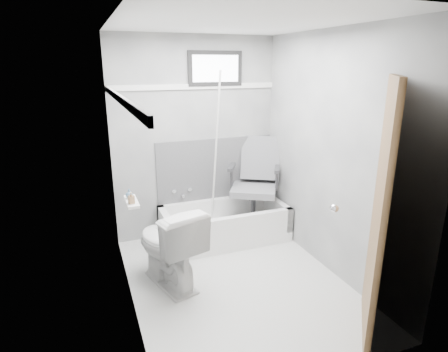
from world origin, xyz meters
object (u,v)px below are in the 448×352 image
soap_bottle_b (129,193)px  door (439,224)px  soap_bottle_a (131,198)px  office_chair (254,183)px  bathtub (224,223)px  toilet (168,246)px

soap_bottle_b → door: bearing=-39.0°
door → soap_bottle_a: bearing=143.6°
office_chair → soap_bottle_a: bearing=-121.9°
soap_bottle_a → bathtub: bearing=34.2°
toilet → soap_bottle_a: bearing=-0.6°
office_chair → soap_bottle_b: office_chair is taller
toilet → soap_bottle_a: 0.65m
toilet → door: 2.28m
toilet → soap_bottle_a: soap_bottle_a is taller
soap_bottle_b → bathtub: bearing=29.2°
bathtub → soap_bottle_b: size_ratio=17.96×
toilet → door: bearing=120.5°
soap_bottle_a → soap_bottle_b: 0.14m
bathtub → soap_bottle_a: 1.60m
office_chair → door: 2.30m
door → toilet: bearing=136.7°
bathtub → soap_bottle_b: bearing=-150.8°
soap_bottle_a → toilet: bearing=15.6°
office_chair → toilet: (-1.25, -0.74, -0.26)m
soap_bottle_b → toilet: bearing=-8.9°
bathtub → soap_bottle_b: (-1.17, -0.65, 0.75)m
office_chair → soap_bottle_b: (-1.57, -0.69, 0.29)m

